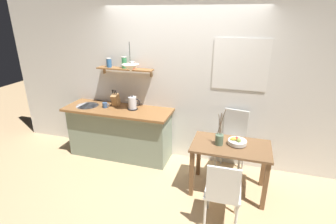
{
  "coord_description": "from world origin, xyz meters",
  "views": [
    {
      "loc": [
        1.0,
        -3.33,
        2.39
      ],
      "look_at": [
        -0.1,
        0.25,
        0.95
      ],
      "focal_mm": 27.63,
      "sensor_mm": 36.0,
      "label": 1
    }
  ],
  "objects": [
    {
      "name": "back_wall",
      "position": [
        0.2,
        0.65,
        1.35
      ],
      "size": [
        6.8,
        0.11,
        2.7
      ],
      "color": "white",
      "rests_on": "ground_plane"
    },
    {
      "name": "kitchen_counter",
      "position": [
        -1.0,
        0.32,
        0.45
      ],
      "size": [
        1.83,
        0.63,
        0.89
      ],
      "color": "gray",
      "rests_on": "ground_plane"
    },
    {
      "name": "coffee_mug_by_sink",
      "position": [
        -1.22,
        0.28,
        0.94
      ],
      "size": [
        0.12,
        0.08,
        0.09
      ],
      "color": "#3D5B89",
      "rests_on": "kitchen_counter"
    },
    {
      "name": "ground_plane",
      "position": [
        0.0,
        0.0,
        0.0
      ],
      "size": [
        14.0,
        14.0,
        0.0
      ],
      "primitive_type": "plane",
      "color": "tan"
    },
    {
      "name": "twig_vase",
      "position": [
        0.75,
        -0.16,
        0.81
      ],
      "size": [
        0.11,
        0.11,
        0.51
      ],
      "color": "#567056",
      "rests_on": "dining_table"
    },
    {
      "name": "dining_chair_far",
      "position": [
        0.91,
        0.43,
        0.54
      ],
      "size": [
        0.49,
        0.49,
        1.0
      ],
      "color": "silver",
      "rests_on": "ground_plane"
    },
    {
      "name": "fruit_bowl",
      "position": [
        0.98,
        -0.09,
        0.77
      ],
      "size": [
        0.25,
        0.25,
        0.12
      ],
      "color": "silver",
      "rests_on": "dining_table"
    },
    {
      "name": "wall_shelf",
      "position": [
        -0.94,
        0.49,
        1.57
      ],
      "size": [
        0.96,
        0.2,
        0.32
      ],
      "color": "brown"
    },
    {
      "name": "knife_block",
      "position": [
        -1.08,
        0.4,
        1.01
      ],
      "size": [
        0.11,
        0.17,
        0.3
      ],
      "color": "tan",
      "rests_on": "kitchen_counter"
    },
    {
      "name": "pendant_lamp",
      "position": [
        -0.7,
        0.25,
        1.61
      ],
      "size": [
        0.26,
        0.26,
        0.44
      ],
      "color": "black"
    },
    {
      "name": "dining_chair_near",
      "position": [
        0.88,
        -0.84,
        0.5
      ],
      "size": [
        0.42,
        0.42,
        0.88
      ],
      "color": "white",
      "rests_on": "ground_plane"
    },
    {
      "name": "electric_kettle",
      "position": [
        -0.74,
        0.34,
        1.0
      ],
      "size": [
        0.25,
        0.16,
        0.24
      ],
      "color": "black",
      "rests_on": "kitchen_counter"
    },
    {
      "name": "dining_table",
      "position": [
        0.91,
        -0.13,
        0.6
      ],
      "size": [
        1.04,
        0.62,
        0.73
      ],
      "color": "brown",
      "rests_on": "ground_plane"
    }
  ]
}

